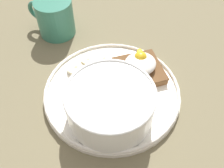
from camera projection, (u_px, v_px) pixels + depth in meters
ground_plane at (112, 97)px, 48.16cm from camera, size 120.00×120.00×2.00cm
plate at (112, 91)px, 46.77cm from camera, size 25.47×25.47×1.60cm
oatmeal_bowl at (110, 104)px, 40.81cm from camera, size 14.74×14.74×6.52cm
toast_slice at (139, 70)px, 48.69cm from camera, size 10.84×10.84×1.61cm
poached_egg at (140, 63)px, 47.27cm from camera, size 6.85×7.42×3.15cm
banana_slice_front at (104, 61)px, 50.65cm from camera, size 4.63×4.61×1.52cm
banana_slice_left at (94, 73)px, 48.73cm from camera, size 4.68×4.66×1.27cm
banana_slice_back at (76, 69)px, 49.43cm from camera, size 4.51×4.56×1.31cm
banana_slice_right at (88, 62)px, 50.40cm from camera, size 3.75×3.77×1.50cm
banana_slice_inner at (81, 80)px, 47.57cm from camera, size 3.62×3.54×1.44cm
coffee_mug at (56, 17)px, 55.86cm from camera, size 8.43×10.66×8.23cm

